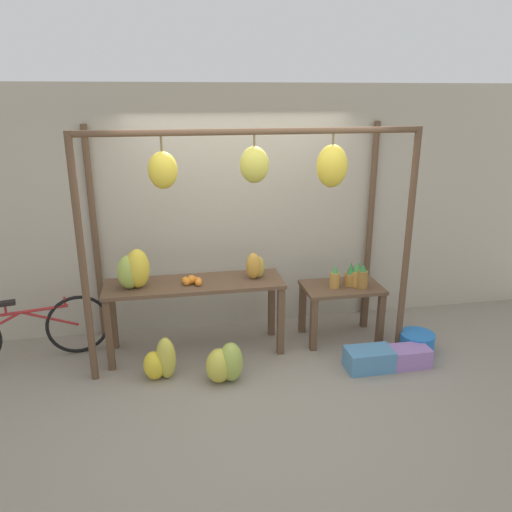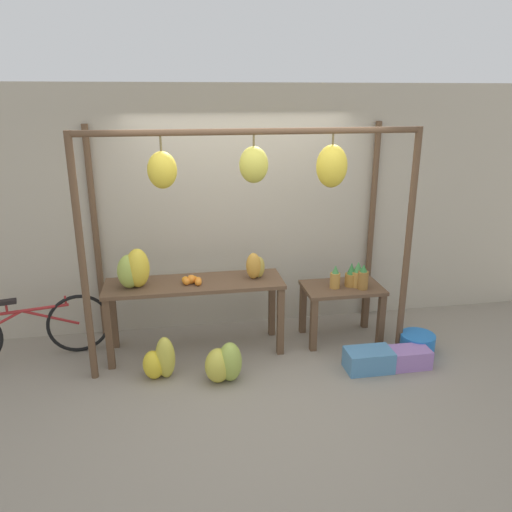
{
  "view_description": "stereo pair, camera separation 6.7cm",
  "coord_description": "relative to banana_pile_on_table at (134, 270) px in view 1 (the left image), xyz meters",
  "views": [
    {
      "loc": [
        -0.84,
        -4.25,
        2.68
      ],
      "look_at": [
        0.09,
        0.68,
        1.05
      ],
      "focal_mm": 35.0,
      "sensor_mm": 36.0,
      "label": 1
    },
    {
      "loc": [
        -0.77,
        -4.26,
        2.68
      ],
      "look_at": [
        0.09,
        0.68,
        1.05
      ],
      "focal_mm": 35.0,
      "sensor_mm": 36.0,
      "label": 2
    }
  ],
  "objects": [
    {
      "name": "ground_plane",
      "position": [
        1.17,
        -0.63,
        -0.99
      ],
      "size": [
        20.0,
        20.0,
        0.0
      ],
      "primitive_type": "plane",
      "color": "gray"
    },
    {
      "name": "shop_wall_back",
      "position": [
        1.17,
        0.71,
        0.41
      ],
      "size": [
        8.0,
        0.08,
        2.8
      ],
      "color": "#B2A893",
      "rests_on": "ground_plane"
    },
    {
      "name": "banana_pile_ground_right",
      "position": [
        0.83,
        -0.62,
        -0.81
      ],
      "size": [
        0.43,
        0.37,
        0.4
      ],
      "color": "#9EB247",
      "rests_on": "ground_plane"
    },
    {
      "name": "blue_bucket",
      "position": [
        2.95,
        -0.42,
        -0.88
      ],
      "size": [
        0.37,
        0.37,
        0.22
      ],
      "color": "blue",
      "rests_on": "ground_plane"
    },
    {
      "name": "orange_pile",
      "position": [
        0.58,
        -0.01,
        -0.15
      ],
      "size": [
        0.21,
        0.17,
        0.09
      ],
      "color": "orange",
      "rests_on": "display_table_main"
    },
    {
      "name": "display_table_side",
      "position": [
        2.24,
        0.05,
        -0.49
      ],
      "size": [
        0.87,
        0.55,
        0.64
      ],
      "color": "brown",
      "rests_on": "ground_plane"
    },
    {
      "name": "pineapple_cluster",
      "position": [
        2.34,
        0.01,
        -0.23
      ],
      "size": [
        0.4,
        0.23,
        0.29
      ],
      "color": "#A3702D",
      "rests_on": "display_table_side"
    },
    {
      "name": "banana_pile_ground_left",
      "position": [
        0.22,
        -0.46,
        -0.8
      ],
      "size": [
        0.4,
        0.29,
        0.44
      ],
      "color": "gold",
      "rests_on": "ground_plane"
    },
    {
      "name": "display_table_main",
      "position": [
        0.6,
        0.04,
        -0.32
      ],
      "size": [
        1.87,
        0.56,
        0.8
      ],
      "color": "brown",
      "rests_on": "ground_plane"
    },
    {
      "name": "parked_bicycle",
      "position": [
        -1.16,
        0.13,
        -0.64
      ],
      "size": [
        1.7,
        0.39,
        0.7
      ],
      "color": "black",
      "rests_on": "ground_plane"
    },
    {
      "name": "fruit_crate_purple",
      "position": [
        2.73,
        -0.67,
        -0.89
      ],
      "size": [
        0.42,
        0.25,
        0.2
      ],
      "color": "#9970B7",
      "rests_on": "ground_plane"
    },
    {
      "name": "banana_pile_on_table",
      "position": [
        0.0,
        0.0,
        0.0
      ],
      "size": [
        0.41,
        0.34,
        0.41
      ],
      "color": "gold",
      "rests_on": "display_table_main"
    },
    {
      "name": "stall_awning",
      "position": [
        1.22,
        -0.17,
        0.78
      ],
      "size": [
        3.28,
        1.13,
        2.39
      ],
      "color": "brown",
      "rests_on": "ground_plane"
    },
    {
      "name": "papaya_pile",
      "position": [
        1.26,
        0.05,
        -0.06
      ],
      "size": [
        0.24,
        0.18,
        0.29
      ],
      "color": "gold",
      "rests_on": "display_table_main"
    },
    {
      "name": "fruit_crate_white",
      "position": [
        2.3,
        -0.67,
        -0.88
      ],
      "size": [
        0.47,
        0.28,
        0.22
      ],
      "color": "#4C84B2",
      "rests_on": "ground_plane"
    }
  ]
}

